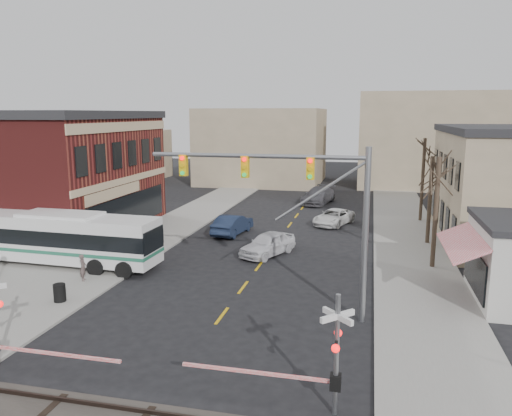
{
  "coord_description": "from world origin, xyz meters",
  "views": [
    {
      "loc": [
        6.56,
        -19.23,
        9.41
      ],
      "look_at": [
        -0.43,
        11.01,
        3.5
      ],
      "focal_mm": 35.0,
      "sensor_mm": 36.0,
      "label": 1
    }
  ],
  "objects_px": {
    "rr_crossing_west": "(0,325)",
    "rr_crossing_east": "(323,355)",
    "transit_bus": "(62,238)",
    "car_a": "(268,244)",
    "traffic_signal_mast": "(304,196)",
    "trash_bin": "(60,293)",
    "pedestrian_near": "(83,267)",
    "pedestrian_far": "(88,254)",
    "car_b": "(233,224)",
    "car_c": "(334,217)",
    "car_d": "(318,196)"
  },
  "relations": [
    {
      "from": "car_b",
      "to": "pedestrian_near",
      "type": "xyz_separation_m",
      "value": [
        -5.1,
        -12.94,
        0.09
      ]
    },
    {
      "from": "transit_bus",
      "to": "car_d",
      "type": "xyz_separation_m",
      "value": [
        13.24,
        25.52,
        -0.95
      ]
    },
    {
      "from": "rr_crossing_west",
      "to": "pedestrian_near",
      "type": "height_order",
      "value": "rr_crossing_west"
    },
    {
      "from": "traffic_signal_mast",
      "to": "rr_crossing_west",
      "type": "distance_m",
      "value": 13.11
    },
    {
      "from": "car_c",
      "to": "pedestrian_near",
      "type": "bearing_deg",
      "value": -104.34
    },
    {
      "from": "transit_bus",
      "to": "rr_crossing_east",
      "type": "distance_m",
      "value": 21.06
    },
    {
      "from": "car_a",
      "to": "trash_bin",
      "type": "bearing_deg",
      "value": -103.25
    },
    {
      "from": "transit_bus",
      "to": "car_c",
      "type": "relative_size",
      "value": 2.63
    },
    {
      "from": "rr_crossing_east",
      "to": "car_d",
      "type": "height_order",
      "value": "rr_crossing_east"
    },
    {
      "from": "transit_bus",
      "to": "pedestrian_near",
      "type": "xyz_separation_m",
      "value": [
        2.97,
        -2.58,
        -0.93
      ]
    },
    {
      "from": "car_b",
      "to": "car_c",
      "type": "xyz_separation_m",
      "value": [
        7.53,
        5.2,
        -0.13
      ]
    },
    {
      "from": "rr_crossing_west",
      "to": "pedestrian_far",
      "type": "xyz_separation_m",
      "value": [
        -3.81,
        11.86,
        -0.95
      ]
    },
    {
      "from": "transit_bus",
      "to": "trash_bin",
      "type": "relative_size",
      "value": 14.02
    },
    {
      "from": "traffic_signal_mast",
      "to": "car_d",
      "type": "xyz_separation_m",
      "value": [
        -2.38,
        30.02,
        -4.89
      ]
    },
    {
      "from": "transit_bus",
      "to": "traffic_signal_mast",
      "type": "bearing_deg",
      "value": -16.08
    },
    {
      "from": "car_a",
      "to": "pedestrian_near",
      "type": "bearing_deg",
      "value": -114.81
    },
    {
      "from": "rr_crossing_west",
      "to": "car_b",
      "type": "distance_m",
      "value": 22.86
    },
    {
      "from": "traffic_signal_mast",
      "to": "car_a",
      "type": "xyz_separation_m",
      "value": [
        -3.63,
        9.66,
        -4.96
      ]
    },
    {
      "from": "rr_crossing_west",
      "to": "rr_crossing_east",
      "type": "height_order",
      "value": "same"
    },
    {
      "from": "car_c",
      "to": "car_d",
      "type": "relative_size",
      "value": 0.81
    },
    {
      "from": "rr_crossing_west",
      "to": "pedestrian_far",
      "type": "distance_m",
      "value": 12.49
    },
    {
      "from": "trash_bin",
      "to": "car_d",
      "type": "height_order",
      "value": "car_d"
    },
    {
      "from": "transit_bus",
      "to": "car_a",
      "type": "bearing_deg",
      "value": 23.29
    },
    {
      "from": "rr_crossing_west",
      "to": "trash_bin",
      "type": "relative_size",
      "value": 6.26
    },
    {
      "from": "rr_crossing_west",
      "to": "rr_crossing_east",
      "type": "bearing_deg",
      "value": 1.68
    },
    {
      "from": "rr_crossing_east",
      "to": "car_b",
      "type": "distance_m",
      "value": 24.24
    },
    {
      "from": "traffic_signal_mast",
      "to": "trash_bin",
      "type": "bearing_deg",
      "value": -174.37
    },
    {
      "from": "pedestrian_far",
      "to": "car_b",
      "type": "bearing_deg",
      "value": 20.44
    },
    {
      "from": "pedestrian_far",
      "to": "car_c",
      "type": "bearing_deg",
      "value": 9.35
    },
    {
      "from": "traffic_signal_mast",
      "to": "pedestrian_near",
      "type": "distance_m",
      "value": 13.68
    },
    {
      "from": "trash_bin",
      "to": "pedestrian_near",
      "type": "relative_size",
      "value": 0.59
    },
    {
      "from": "pedestrian_far",
      "to": "transit_bus",
      "type": "bearing_deg",
      "value": 125.52
    },
    {
      "from": "traffic_signal_mast",
      "to": "rr_crossing_east",
      "type": "bearing_deg",
      "value": -77.45
    },
    {
      "from": "car_a",
      "to": "car_b",
      "type": "xyz_separation_m",
      "value": [
        -3.92,
        5.2,
        0.0
      ]
    },
    {
      "from": "transit_bus",
      "to": "car_b",
      "type": "bearing_deg",
      "value": 52.07
    },
    {
      "from": "rr_crossing_west",
      "to": "traffic_signal_mast",
      "type": "bearing_deg",
      "value": 38.76
    },
    {
      "from": "trash_bin",
      "to": "car_d",
      "type": "bearing_deg",
      "value": 72.8
    },
    {
      "from": "car_b",
      "to": "car_d",
      "type": "relative_size",
      "value": 0.81
    },
    {
      "from": "car_b",
      "to": "pedestrian_far",
      "type": "height_order",
      "value": "pedestrian_far"
    },
    {
      "from": "pedestrian_near",
      "to": "transit_bus",
      "type": "bearing_deg",
      "value": 26.83
    },
    {
      "from": "traffic_signal_mast",
      "to": "pedestrian_near",
      "type": "xyz_separation_m",
      "value": [
        -12.65,
        1.92,
        -4.86
      ]
    },
    {
      "from": "rr_crossing_east",
      "to": "car_a",
      "type": "bearing_deg",
      "value": 107.14
    },
    {
      "from": "car_a",
      "to": "car_c",
      "type": "relative_size",
      "value": 0.97
    },
    {
      "from": "pedestrian_far",
      "to": "traffic_signal_mast",
      "type": "bearing_deg",
      "value": -56.82
    },
    {
      "from": "car_a",
      "to": "car_c",
      "type": "xyz_separation_m",
      "value": [
        3.61,
        10.4,
        -0.12
      ]
    },
    {
      "from": "trash_bin",
      "to": "rr_crossing_east",
      "type": "bearing_deg",
      "value": -24.79
    },
    {
      "from": "car_c",
      "to": "rr_crossing_east",
      "type": "bearing_deg",
      "value": -65.99
    },
    {
      "from": "pedestrian_near",
      "to": "car_d",
      "type": "bearing_deg",
      "value": -42.29
    },
    {
      "from": "transit_bus",
      "to": "pedestrian_far",
      "type": "relative_size",
      "value": 6.94
    },
    {
      "from": "pedestrian_near",
      "to": "pedestrian_far",
      "type": "height_order",
      "value": "pedestrian_far"
    }
  ]
}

